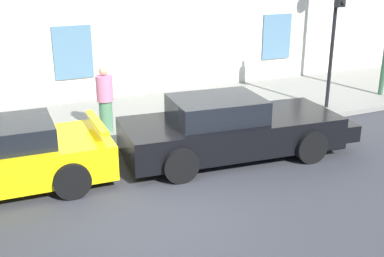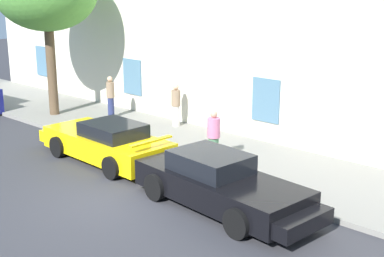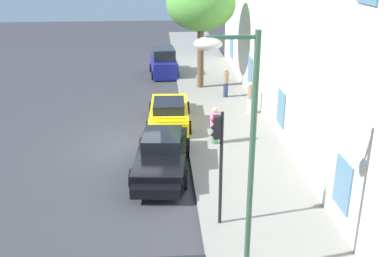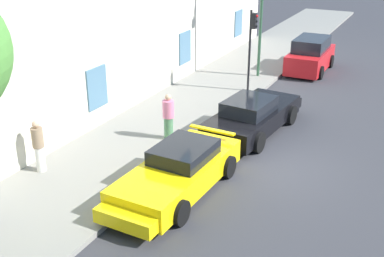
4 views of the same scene
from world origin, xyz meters
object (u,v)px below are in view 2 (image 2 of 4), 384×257
Objects in this scene: pedestrian_admiring at (111,96)px; pedestrian_strolling at (214,136)px; pedestrian_bystander at (176,105)px; sportscar_yellow_flank at (225,186)px; sportscar_red_lead at (104,142)px.

pedestrian_admiring is 1.05× the size of pedestrian_strolling.
pedestrian_bystander is (-3.82, 2.27, 0.02)m from pedestrian_strolling.
pedestrian_strolling is (-2.32, 2.30, 0.34)m from sportscar_yellow_flank.
pedestrian_admiring is at bearing 167.86° from pedestrian_strolling.
sportscar_yellow_flank is 7.67m from pedestrian_bystander.
sportscar_red_lead is 5.01m from pedestrian_admiring.
sportscar_red_lead is 3.01× the size of pedestrian_admiring.
sportscar_red_lead is at bearing -78.44° from pedestrian_bystander.
pedestrian_strolling reaches higher than sportscar_red_lead.
pedestrian_admiring is at bearing 138.45° from sportscar_red_lead.
pedestrian_bystander is at bearing 149.26° from pedestrian_strolling.
sportscar_yellow_flank reaches higher than sportscar_red_lead.
pedestrian_strolling is at bearing -30.74° from pedestrian_bystander.
pedestrian_bystander is (-6.15, 4.57, 0.36)m from sportscar_yellow_flank.
sportscar_yellow_flank is 3.28m from pedestrian_strolling.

